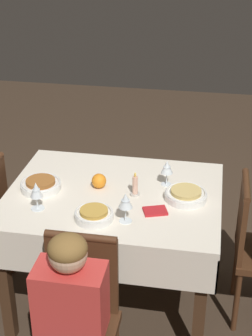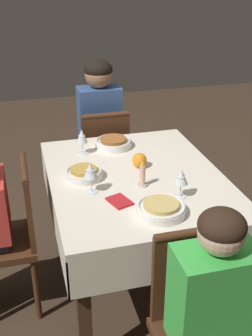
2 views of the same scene
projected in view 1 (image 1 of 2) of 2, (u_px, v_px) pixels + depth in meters
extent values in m
plane|color=#3D2D21|center=(115.00, 299.00, 3.14)|extent=(8.00, 8.00, 0.00)
cube|color=silver|center=(114.00, 196.00, 2.80)|extent=(1.16, 0.91, 0.04)
cube|color=silver|center=(128.00, 176.00, 3.25)|extent=(1.16, 0.01, 0.20)
cube|color=silver|center=(95.00, 264.00, 2.46)|extent=(1.16, 0.01, 0.20)
cube|color=silver|center=(219.00, 224.00, 2.76)|extent=(0.01, 0.91, 0.20)
cube|color=silver|center=(15.00, 204.00, 2.94)|extent=(0.01, 0.91, 0.20)
cube|color=#3D2616|center=(206.00, 224.00, 3.23)|extent=(0.06, 0.06, 0.71)
cube|color=#3D2616|center=(50.00, 209.00, 3.39)|extent=(0.06, 0.06, 0.71)
cube|color=#3D2616|center=(200.00, 309.00, 2.55)|extent=(0.06, 0.06, 0.71)
cube|color=#3D2616|center=(5.00, 285.00, 2.71)|extent=(0.06, 0.06, 0.71)
cylinder|color=#472816|center=(10.00, 247.00, 3.28)|extent=(0.03, 0.03, 0.40)
cube|color=#472816|center=(242.00, 218.00, 2.76)|extent=(0.03, 0.33, 0.41)
cylinder|color=#472816|center=(246.00, 185.00, 2.66)|extent=(0.04, 0.32, 0.04)
cylinder|color=#472816|center=(236.00, 302.00, 2.82)|extent=(0.03, 0.03, 0.40)
cylinder|color=#472816|center=(236.00, 267.00, 3.09)|extent=(0.03, 0.03, 0.40)
cube|color=#472816|center=(82.00, 274.00, 2.34)|extent=(0.33, 0.03, 0.41)
cylinder|color=#472816|center=(81.00, 237.00, 2.25)|extent=(0.32, 0.04, 0.04)
cube|color=red|center=(71.00, 300.00, 2.17)|extent=(0.30, 0.18, 0.32)
sphere|color=#D6A884|center=(68.00, 254.00, 2.06)|extent=(0.16, 0.16, 0.16)
ellipsoid|color=brown|center=(67.00, 248.00, 2.05)|extent=(0.16, 0.16, 0.11)
cylinder|color=white|center=(41.00, 186.00, 2.82)|extent=(0.22, 0.22, 0.04)
torus|color=white|center=(41.00, 182.00, 2.81)|extent=(0.22, 0.22, 0.01)
cylinder|color=#995B28|center=(40.00, 182.00, 2.81)|extent=(0.16, 0.16, 0.02)
cylinder|color=white|center=(38.00, 208.00, 2.65)|extent=(0.07, 0.07, 0.00)
cylinder|color=white|center=(37.00, 202.00, 2.63)|extent=(0.01, 0.01, 0.07)
cone|color=white|center=(36.00, 190.00, 2.60)|extent=(0.06, 0.06, 0.08)
cylinder|color=white|center=(36.00, 192.00, 2.60)|extent=(0.04, 0.04, 0.04)
cylinder|color=white|center=(186.00, 196.00, 2.73)|extent=(0.23, 0.23, 0.04)
torus|color=white|center=(186.00, 192.00, 2.72)|extent=(0.22, 0.22, 0.01)
cylinder|color=tan|center=(186.00, 191.00, 2.71)|extent=(0.16, 0.16, 0.02)
cylinder|color=white|center=(166.00, 184.00, 2.87)|extent=(0.06, 0.06, 0.00)
cylinder|color=white|center=(167.00, 178.00, 2.86)|extent=(0.01, 0.01, 0.07)
cone|color=white|center=(167.00, 167.00, 2.82)|extent=(0.07, 0.07, 0.08)
cylinder|color=white|center=(167.00, 169.00, 2.83)|extent=(0.04, 0.04, 0.03)
cylinder|color=white|center=(94.00, 216.00, 2.55)|extent=(0.19, 0.19, 0.04)
torus|color=white|center=(94.00, 212.00, 2.54)|extent=(0.19, 0.19, 0.01)
cylinder|color=gold|center=(94.00, 211.00, 2.54)|extent=(0.14, 0.14, 0.02)
cylinder|color=white|center=(126.00, 221.00, 2.54)|extent=(0.06, 0.06, 0.00)
cylinder|color=white|center=(126.00, 214.00, 2.52)|extent=(0.01, 0.01, 0.08)
cone|color=white|center=(125.00, 200.00, 2.49)|extent=(0.07, 0.07, 0.08)
cylinder|color=white|center=(125.00, 203.00, 2.50)|extent=(0.04, 0.04, 0.03)
cylinder|color=beige|center=(135.00, 194.00, 2.77)|extent=(0.05, 0.05, 0.01)
cylinder|color=beige|center=(135.00, 185.00, 2.74)|extent=(0.03, 0.03, 0.10)
ellipsoid|color=#F9C64C|center=(135.00, 175.00, 2.72)|extent=(0.01, 0.01, 0.03)
sphere|color=orange|center=(99.00, 181.00, 2.83)|extent=(0.08, 0.08, 0.08)
cube|color=red|center=(155.00, 211.00, 2.62)|extent=(0.14, 0.12, 0.01)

